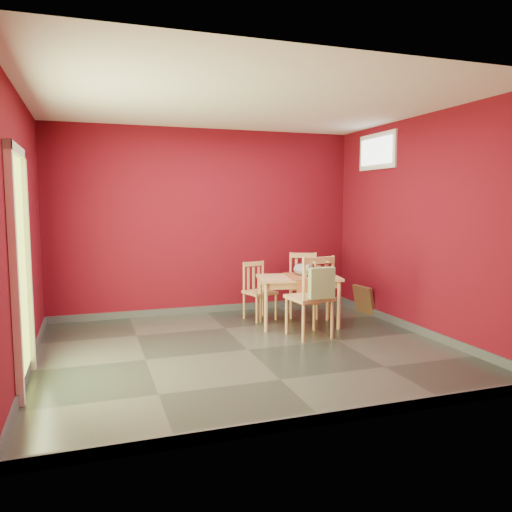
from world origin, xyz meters
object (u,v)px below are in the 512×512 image
object	(u,v)px
tote_bag	(322,283)
dining_table	(299,283)
chair_near	(311,296)
picture_frame	(364,300)
chair_far_right	(303,284)
chair_far_left	(258,290)
cat	(303,267)

from	to	relation	value
tote_bag	dining_table	bearing A→B (deg)	85.60
chair_near	picture_frame	distance (m)	1.64
chair_near	tote_bag	xyz separation A→B (m)	(0.02, -0.23, 0.19)
dining_table	tote_bag	distance (m)	0.82
dining_table	chair_near	world-z (taller)	chair_near
dining_table	chair_far_right	size ratio (longest dim) A/B	1.28
tote_bag	chair_far_left	bearing A→B (deg)	103.13
cat	chair_far_left	bearing A→B (deg)	123.31
dining_table	cat	xyz separation A→B (m)	(0.09, 0.07, 0.19)
chair_near	tote_bag	bearing A→B (deg)	-85.39
cat	picture_frame	world-z (taller)	cat
tote_bag	chair_far_right	bearing A→B (deg)	74.57
chair_far_right	picture_frame	bearing A→B (deg)	-9.58
tote_bag	picture_frame	world-z (taller)	tote_bag
chair_far_right	chair_near	size ratio (longest dim) A/B	0.90
dining_table	chair_far_left	distance (m)	0.68
tote_bag	picture_frame	distance (m)	1.81
chair_far_right	dining_table	bearing A→B (deg)	-120.16
chair_near	tote_bag	world-z (taller)	chair_near
chair_far_right	chair_far_left	bearing A→B (deg)	178.51
dining_table	chair_near	size ratio (longest dim) A/B	1.15
picture_frame	cat	bearing A→B (deg)	-165.16
picture_frame	chair_far_right	bearing A→B (deg)	170.42
chair_near	picture_frame	world-z (taller)	chair_near
tote_bag	cat	distance (m)	0.90
cat	picture_frame	bearing A→B (deg)	3.40
chair_far_right	chair_near	xyz separation A→B (m)	(-0.39, -1.10, 0.05)
tote_bag	picture_frame	bearing A→B (deg)	42.69
dining_table	chair_far_right	xyz separation A→B (m)	(0.31, 0.53, -0.12)
dining_table	chair_far_left	bearing A→B (deg)	124.72
chair_far_left	cat	bearing A→B (deg)	-45.24
dining_table	tote_bag	bearing A→B (deg)	-94.40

